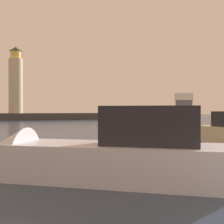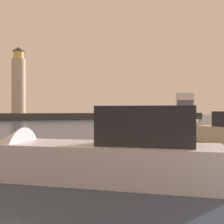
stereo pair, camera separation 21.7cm
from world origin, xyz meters
The scene contains 5 objects.
ground_plane centered at (0.00, 33.36, 0.00)m, with size 220.00×220.00×0.00m, color #2D3D51.
breakwater centered at (0.00, 66.71, 0.81)m, with size 93.91×5.34×1.61m, color #423F3D.
lighthouse centered at (-3.37, 66.71, 8.98)m, with size 3.15×3.15×15.56m.
motorboat_3 centered at (9.40, 18.99, 1.08)m, with size 6.42×7.45×4.14m.
motorboat_4 centered at (-3.06, 6.68, 0.78)m, with size 8.03×6.34×2.71m.
Camera 2 is at (-5.29, -1.94, 2.20)m, focal length 44.44 mm.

